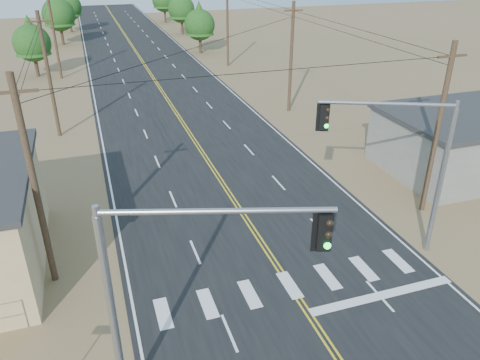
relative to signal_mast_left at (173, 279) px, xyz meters
name	(u,v)px	position (x,y,z in m)	size (l,w,h in m)	color
road	(187,129)	(6.12, 26.58, -5.39)	(15.00, 200.00, 0.02)	black
utility_pole_left_near	(34,184)	(-4.38, 8.58, -0.29)	(1.80, 0.30, 10.00)	#4C3826
utility_pole_left_mid	(49,75)	(-4.38, 28.58, -0.29)	(1.80, 0.30, 10.00)	#4C3826
utility_pole_left_far	(54,34)	(-4.38, 48.58, -0.29)	(1.80, 0.30, 10.00)	#4C3826
utility_pole_right_near	(437,130)	(16.62, 8.58, -0.29)	(1.80, 0.30, 10.00)	#4C3826
utility_pole_right_mid	(291,57)	(16.62, 28.58, -0.29)	(1.80, 0.30, 10.00)	#4C3826
utility_pole_right_far	(228,26)	(16.62, 48.58, -0.29)	(1.80, 0.30, 10.00)	#4C3826
signal_mast_left	(173,279)	(0.00, 0.00, 0.00)	(6.57, 2.30, 7.96)	gray
signal_mast_right	(408,153)	(12.47, 5.70, 0.05)	(5.89, 2.72, 8.10)	gray
tree_left_near	(31,39)	(-7.10, 50.40, -0.98)	(4.34, 4.34, 7.23)	#3F2D1E
tree_left_mid	(58,11)	(-4.27, 70.93, -0.30)	(5.00, 5.00, 8.34)	#3F2D1E
tree_left_far	(67,4)	(-2.88, 83.13, -0.52)	(4.80, 4.80, 7.99)	#3F2D1E
tree_right_near	(199,22)	(15.12, 57.53, -0.91)	(4.41, 4.41, 7.34)	#3F2D1E
tree_right_mid	(181,6)	(16.07, 74.62, -0.63)	(4.68, 4.68, 7.80)	#3F2D1E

